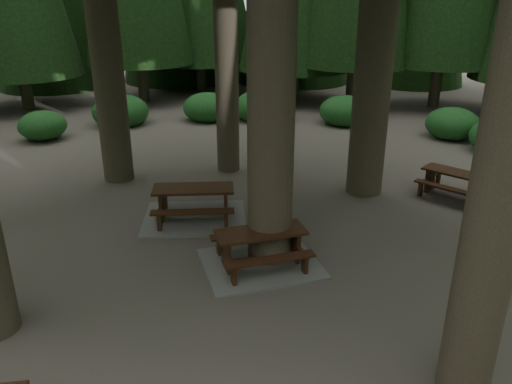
# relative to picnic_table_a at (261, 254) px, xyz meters

# --- Properties ---
(ground) EXTENTS (80.00, 80.00, 0.00)m
(ground) POSITION_rel_picnic_table_a_xyz_m (-0.70, 0.13, -0.24)
(ground) COLOR #544D45
(ground) RESTS_ON ground
(picnic_table_a) EXTENTS (2.73, 2.60, 0.72)m
(picnic_table_a) POSITION_rel_picnic_table_a_xyz_m (0.00, 0.00, 0.00)
(picnic_table_a) COLOR gray
(picnic_table_a) RESTS_ON ground
(picnic_table_c) EXTENTS (2.74, 2.49, 0.77)m
(picnic_table_c) POSITION_rel_picnic_table_a_xyz_m (-1.94, 1.63, 0.02)
(picnic_table_c) COLOR gray
(picnic_table_c) RESTS_ON ground
(picnic_table_d) EXTENTS (1.95, 1.83, 0.67)m
(picnic_table_d) POSITION_rel_picnic_table_a_xyz_m (3.89, 4.49, 0.21)
(picnic_table_d) COLOR #351D0F
(picnic_table_d) RESTS_ON ground
(shrub_ring) EXTENTS (23.86, 24.64, 1.49)m
(shrub_ring) POSITION_rel_picnic_table_a_xyz_m (0.00, 0.88, 0.16)
(shrub_ring) COLOR #1D5622
(shrub_ring) RESTS_ON ground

